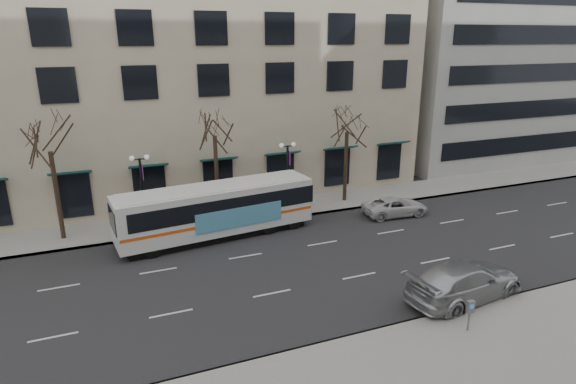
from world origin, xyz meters
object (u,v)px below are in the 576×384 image
tree_far_left (48,136)px  silver_car (465,281)px  lamp_post_left (143,190)px  lamp_post_right (288,174)px  tree_far_mid (214,122)px  city_bus (218,209)px  white_pickup (395,206)px  pay_station (470,309)px  tree_far_right (347,120)px

tree_far_left → silver_car: size_ratio=1.30×
lamp_post_left → lamp_post_right: same height
tree_far_mid → silver_car: bearing=-60.2°
city_bus → white_pickup: (12.75, -0.92, -1.21)m
silver_car → pay_station: 3.05m
tree_far_right → white_pickup: (2.02, -3.91, -5.77)m
tree_far_left → pay_station: 24.79m
tree_far_mid → lamp_post_right: bearing=-6.8°
lamp_post_right → pay_station: bearing=-84.0°
lamp_post_left → tree_far_mid: bearing=6.9°
city_bus → pay_station: 16.26m
lamp_post_right → city_bus: 6.31m
city_bus → tree_far_left: bearing=155.7°
tree_far_right → lamp_post_left: (-14.99, -0.60, -3.48)m
tree_far_left → tree_far_right: tree_far_left is taller
tree_far_right → city_bus: 12.03m
tree_far_mid → tree_far_right: (10.00, -0.00, -0.48)m
tree_far_left → tree_far_mid: 10.00m
tree_far_mid → lamp_post_left: size_ratio=1.64×
tree_far_mid → silver_car: size_ratio=1.33×
city_bus → pay_station: (7.49, -14.42, -0.68)m
lamp_post_left → pay_station: 20.59m
lamp_post_left → silver_car: lamp_post_left is taller
tree_far_right → lamp_post_left: 15.40m
tree_far_mid → lamp_post_left: (-4.99, -0.60, -3.96)m
lamp_post_right → silver_car: bearing=-76.0°
pay_station → city_bus: bearing=129.3°
tree_far_right → tree_far_mid: bearing=180.0°
tree_far_left → pay_station: (16.76, -17.42, -5.52)m
tree_far_left → lamp_post_right: tree_far_left is taller
lamp_post_left → pay_station: (11.75, -16.82, -1.76)m
lamp_post_right → white_pickup: 8.09m
silver_car → city_bus: bearing=30.0°
lamp_post_right → pay_station: (1.75, -16.82, -1.76)m
tree_far_mid → pay_station: 19.54m
lamp_post_left → white_pickup: lamp_post_left is taller
white_pickup → pay_station: (-5.26, -13.50, 0.53)m
silver_car → white_pickup: 11.61m
pay_station → lamp_post_right: bearing=107.8°
white_pickup → tree_far_left: bearing=85.0°
tree_far_left → white_pickup: tree_far_left is taller
tree_far_mid → lamp_post_left: bearing=-173.1°
tree_far_mid → silver_car: 18.29m
city_bus → lamp_post_right: bearing=16.3°
silver_car → pay_station: silver_car is taller
silver_car → white_pickup: bearing=-25.0°
lamp_post_right → city_bus: (-5.73, -2.39, -1.09)m
tree_far_right → white_pickup: size_ratio=1.72×
tree_far_left → silver_car: (18.60, -15.00, -5.77)m
tree_far_left → lamp_post_right: 15.48m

